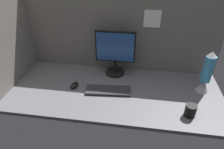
{
  "coord_description": "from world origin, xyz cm",
  "views": [
    {
      "loc": [
        19.77,
        -135.11,
        101.17
      ],
      "look_at": [
        -0.58,
        0.0,
        14.0
      ],
      "focal_mm": 31.95,
      "sensor_mm": 36.0,
      "label": 1
    }
  ],
  "objects": [
    {
      "name": "cubicle_wall_back",
      "position": [
        0.03,
        37.5,
        39.91
      ],
      "size": [
        180.0,
        5.5,
        79.79
      ],
      "color": "slate",
      "rests_on": "ground_plane"
    },
    {
      "name": "cubicle_wall_side",
      "position": [
        -87.5,
        0.0,
        39.89
      ],
      "size": [
        5.0,
        80.0,
        79.79
      ],
      "primitive_type": "cube",
      "color": "slate",
      "rests_on": "ground_plane"
    },
    {
      "name": "mouse",
      "position": [
        -32.86,
        -2.36,
        1.7
      ],
      "size": [
        7.0,
        10.34,
        3.4
      ],
      "primitive_type": "ellipsoid",
      "rotation": [
        0.0,
        0.0,
        -0.15
      ],
      "color": "black",
      "rests_on": "ground_plane"
    },
    {
      "name": "ground_plane",
      "position": [
        0.0,
        0.0,
        -1.5
      ],
      "size": [
        180.0,
        80.0,
        3.0
      ],
      "primitive_type": "cube",
      "color": "#515156"
    },
    {
      "name": "mug_black_travel",
      "position": [
        58.84,
        -23.74,
        4.57
      ],
      "size": [
        7.81,
        7.81,
        9.15
      ],
      "color": "black",
      "rests_on": "ground_plane"
    },
    {
      "name": "lava_lamp",
      "position": [
        74.09,
        8.0,
        15.14
      ],
      "size": [
        11.03,
        11.03,
        36.09
      ],
      "color": "#A5A5AD",
      "rests_on": "ground_plane"
    },
    {
      "name": "keyboard",
      "position": [
        -3.06,
        -4.72,
        1.0
      ],
      "size": [
        37.98,
        16.14,
        2.0
      ],
      "primitive_type": "cube",
      "rotation": [
        0.0,
        0.0,
        0.09
      ],
      "color": "#262628",
      "rests_on": "ground_plane"
    },
    {
      "name": "monitor",
      "position": [
        -1.44,
        25.11,
        22.29
      ],
      "size": [
        35.71,
        18.0,
        41.33
      ],
      "color": "black",
      "rests_on": "ground_plane"
    }
  ]
}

